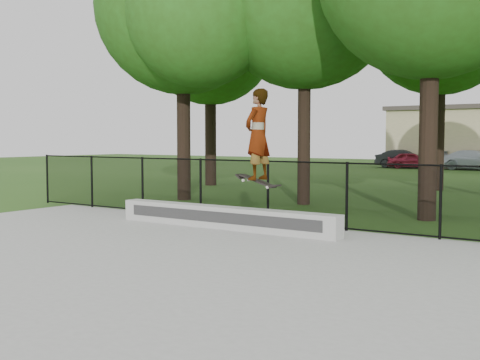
{
  "coord_description": "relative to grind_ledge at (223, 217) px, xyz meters",
  "views": [
    {
      "loc": [
        7.33,
        -6.12,
        2.07
      ],
      "look_at": [
        0.36,
        4.2,
        1.2
      ],
      "focal_mm": 45.0,
      "sensor_mm": 36.0,
      "label": 1
    }
  ],
  "objects": [
    {
      "name": "ground",
      "position": [
        0.43,
        -4.7,
        -0.3
      ],
      "size": [
        100.0,
        100.0,
        0.0
      ],
      "primitive_type": "plane",
      "color": "#264C15",
      "rests_on": "ground"
    },
    {
      "name": "concrete_slab",
      "position": [
        0.43,
        -4.7,
        -0.27
      ],
      "size": [
        14.0,
        12.0,
        0.06
      ],
      "primitive_type": "cube",
      "color": "gray",
      "rests_on": "ground"
    },
    {
      "name": "grind_ledge",
      "position": [
        0.0,
        0.0,
        0.0
      ],
      "size": [
        5.66,
        0.4,
        0.49
      ],
      "primitive_type": "cube",
      "color": "#AEAFA9",
      "rests_on": "concrete_slab"
    },
    {
      "name": "car_a",
      "position": [
        -5.45,
        29.63,
        0.25
      ],
      "size": [
        3.45,
        2.05,
        1.11
      ],
      "primitive_type": "imported",
      "rotation": [
        0.0,
        0.0,
        1.81
      ],
      "color": "maroon",
      "rests_on": "ground"
    },
    {
      "name": "car_b",
      "position": [
        -6.13,
        30.07,
        0.33
      ],
      "size": [
        3.58,
        1.64,
        1.26
      ],
      "primitive_type": "imported",
      "rotation": [
        0.0,
        0.0,
        1.66
      ],
      "color": "black",
      "rests_on": "ground"
    },
    {
      "name": "car_c",
      "position": [
        -1.3,
        29.74,
        0.34
      ],
      "size": [
        4.17,
        2.05,
        1.28
      ],
      "primitive_type": "imported",
      "rotation": [
        0.0,
        0.0,
        1.51
      ],
      "color": "#A9B4C0",
      "rests_on": "ground"
    },
    {
      "name": "skater_airborne",
      "position": [
        1.02,
        -0.18,
        1.82
      ],
      "size": [
        0.81,
        0.73,
        2.1
      ],
      "color": "black",
      "rests_on": "ground"
    },
    {
      "name": "chainlink_fence",
      "position": [
        0.43,
        1.2,
        0.51
      ],
      "size": [
        16.06,
        0.06,
        1.5
      ],
      "color": "black",
      "rests_on": "concrete_slab"
    },
    {
      "name": "tree_row",
      "position": [
        0.24,
        8.54,
        6.19
      ],
      "size": [
        20.55,
        18.27,
        10.19
      ],
      "color": "black",
      "rests_on": "ground"
    }
  ]
}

